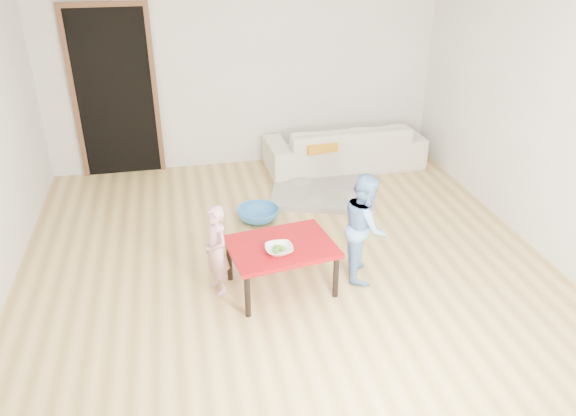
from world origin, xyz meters
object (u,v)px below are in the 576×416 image
object	(u,v)px
child_pink	(216,251)
red_table	(281,266)
bowl	(279,249)
sofa	(344,146)
child_blue	(365,226)
basin	(258,214)

from	to	relation	value
child_pink	red_table	bearing A→B (deg)	58.86
red_table	bowl	distance (m)	0.28
sofa	child_pink	size ratio (longest dim) A/B	2.46
sofa	child_pink	distance (m)	3.10
sofa	child_blue	size ratio (longest dim) A/B	2.02
child_blue	basin	bearing A→B (deg)	46.49
sofa	child_pink	bearing A→B (deg)	50.35
bowl	child_blue	size ratio (longest dim) A/B	0.23
red_table	child_blue	world-z (taller)	child_blue
sofa	basin	size ratio (longest dim) A/B	4.44
bowl	child_blue	world-z (taller)	child_blue
child_pink	basin	world-z (taller)	child_pink
child_pink	child_blue	bearing A→B (deg)	66.14
red_table	child_pink	world-z (taller)	child_pink
child_blue	basin	size ratio (longest dim) A/B	2.20
child_pink	basin	size ratio (longest dim) A/B	1.80
basin	bowl	bearing A→B (deg)	-91.47
sofa	child_pink	xyz separation A→B (m)	(-1.89, -2.45, 0.12)
child_pink	child_blue	distance (m)	1.33
sofa	child_blue	world-z (taller)	child_blue
child_pink	basin	xyz separation A→B (m)	(0.55, 1.21, -0.34)
red_table	child_blue	distance (m)	0.83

